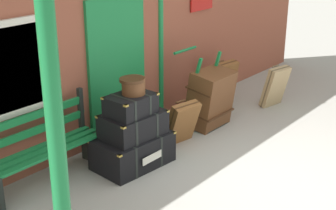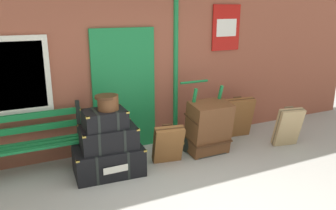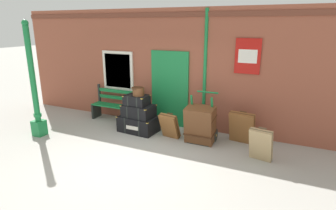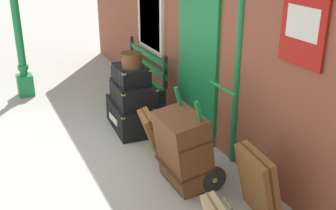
{
  "view_description": "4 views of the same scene",
  "coord_description": "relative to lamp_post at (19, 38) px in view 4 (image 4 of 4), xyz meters",
  "views": [
    {
      "loc": [
        -4.99,
        -2.53,
        3.11
      ],
      "look_at": [
        0.0,
        1.6,
        0.66
      ],
      "focal_mm": 53.23,
      "sensor_mm": 36.0,
      "label": 1
    },
    {
      "loc": [
        -1.94,
        -2.96,
        2.41
      ],
      "look_at": [
        0.38,
        1.8,
        0.89
      ],
      "focal_mm": 36.37,
      "sensor_mm": 36.0,
      "label": 2
    },
    {
      "loc": [
        2.99,
        -4.43,
        2.78
      ],
      "look_at": [
        0.08,
        1.82,
        0.78
      ],
      "focal_mm": 29.81,
      "sensor_mm": 36.0,
      "label": 3
    },
    {
      "loc": [
        4.96,
        -0.47,
        2.86
      ],
      "look_at": [
        0.64,
        1.59,
        0.88
      ],
      "focal_mm": 44.97,
      "sensor_mm": 36.0,
      "label": 4
    }
  ],
  "objects": [
    {
      "name": "brick_facade",
      "position": [
        2.88,
        2.29,
        0.51
      ],
      "size": [
        10.4,
        0.35,
        3.2
      ],
      "color": "brown",
      "rests_on": "ground"
    },
    {
      "name": "ground_plane",
      "position": [
        2.9,
        -0.3,
        -1.09
      ],
      "size": [
        60.0,
        60.0,
        0.0
      ],
      "primitive_type": "plane",
      "color": "#A3A099"
    },
    {
      "name": "steamer_trunk_top",
      "position": [
        2.17,
        1.31,
        -0.22
      ],
      "size": [
        0.62,
        0.46,
        0.27
      ],
      "color": "black",
      "rests_on": "steamer_trunk_middle"
    },
    {
      "name": "large_brown_trunk",
      "position": [
        3.93,
        1.3,
        -0.63
      ],
      "size": [
        0.7,
        0.56,
        0.93
      ],
      "color": "brown",
      "rests_on": "ground"
    },
    {
      "name": "suitcase_brown",
      "position": [
        4.85,
        1.72,
        -0.7
      ],
      "size": [
        0.63,
        0.39,
        0.8
      ],
      "color": "brown",
      "rests_on": "ground"
    },
    {
      "name": "steamer_trunk_middle",
      "position": [
        2.21,
        1.32,
        -0.51
      ],
      "size": [
        0.85,
        0.61,
        0.33
      ],
      "color": "black",
      "rests_on": "steamer_trunk_base"
    },
    {
      "name": "platform_bench",
      "position": [
        1.16,
        1.86,
        -0.65
      ],
      "size": [
        1.6,
        0.43,
        1.01
      ],
      "color": "#197A3D",
      "rests_on": "ground"
    },
    {
      "name": "lamp_post",
      "position": [
        0.0,
        0.0,
        0.0
      ],
      "size": [
        0.28,
        0.28,
        2.89
      ],
      "color": "#197A3D",
      "rests_on": "ground"
    },
    {
      "name": "suitcase_beige",
      "position": [
        3.15,
        1.24,
        -0.77
      ],
      "size": [
        0.51,
        0.42,
        0.66
      ],
      "color": "brown",
      "rests_on": "ground"
    },
    {
      "name": "round_hatbox",
      "position": [
        2.22,
        1.31,
        0.03
      ],
      "size": [
        0.33,
        0.32,
        0.22
      ],
      "color": "brown",
      "rests_on": "steamer_trunk_top"
    },
    {
      "name": "steamer_trunk_base",
      "position": [
        2.2,
        1.33,
        -0.88
      ],
      "size": [
        1.05,
        0.72,
        0.43
      ],
      "color": "black",
      "rests_on": "ground"
    },
    {
      "name": "porters_trolley",
      "position": [
        3.93,
        1.48,
        -0.82
      ],
      "size": [
        0.71,
        0.69,
        1.18
      ],
      "color": "black",
      "rests_on": "ground"
    }
  ]
}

